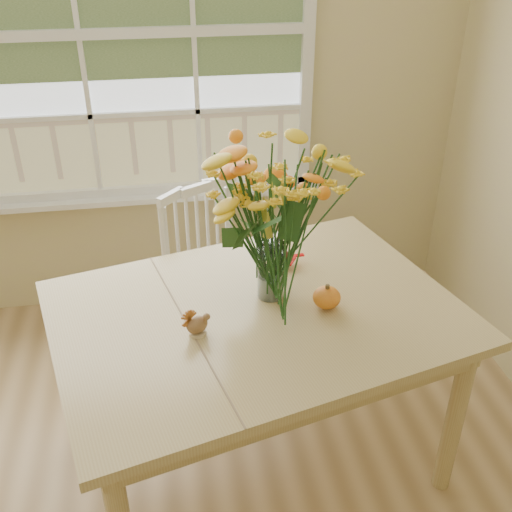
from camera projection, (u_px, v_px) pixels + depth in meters
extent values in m
cube|color=beige|center=(85.00, 75.00, 2.99)|extent=(4.00, 0.02, 2.70)
cube|color=silver|center=(79.00, 33.00, 2.88)|extent=(2.20, 0.00, 1.60)
cube|color=white|center=(102.00, 200.00, 3.27)|extent=(2.42, 0.12, 0.03)
cube|color=tan|center=(257.00, 314.00, 2.23)|extent=(1.68, 1.38, 0.04)
cube|color=tan|center=(257.00, 329.00, 2.27)|extent=(1.54, 1.23, 0.10)
cylinder|color=tan|center=(78.00, 369.00, 2.55)|extent=(0.07, 0.07, 0.75)
cylinder|color=tan|center=(455.00, 418.00, 2.31)|extent=(0.07, 0.07, 0.75)
cylinder|color=tan|center=(340.00, 300.00, 3.00)|extent=(0.07, 0.07, 0.75)
cube|color=white|center=(219.00, 291.00, 2.96)|extent=(0.58, 0.57, 0.05)
cube|color=white|center=(198.00, 235.00, 2.94)|extent=(0.39, 0.25, 0.49)
cylinder|color=white|center=(212.00, 356.00, 2.88)|extent=(0.04, 0.04, 0.42)
cylinder|color=white|center=(177.00, 326.00, 3.09)|extent=(0.04, 0.04, 0.42)
cylinder|color=white|center=(265.00, 330.00, 3.06)|extent=(0.04, 0.04, 0.42)
cylinder|color=white|center=(229.00, 303.00, 3.27)|extent=(0.04, 0.04, 0.42)
cylinder|color=white|center=(271.00, 270.00, 2.24)|extent=(0.10, 0.10, 0.23)
ellipsoid|color=orange|center=(327.00, 298.00, 2.21)|extent=(0.10, 0.10, 0.08)
cylinder|color=#CCB78C|center=(198.00, 333.00, 2.09)|extent=(0.06, 0.06, 0.01)
ellipsoid|color=brown|center=(197.00, 325.00, 2.08)|extent=(0.10, 0.09, 0.06)
ellipsoid|color=#38160F|center=(282.00, 258.00, 2.48)|extent=(0.07, 0.07, 0.06)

